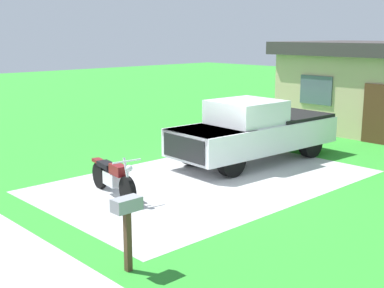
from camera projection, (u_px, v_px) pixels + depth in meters
ground_plane at (208, 181)px, 13.67m from camera, size 80.00×80.00×0.00m
driveway_pad at (208, 181)px, 13.67m from camera, size 5.48×8.64×0.01m
motorcycle at (113, 177)px, 12.31m from camera, size 2.20×0.74×1.09m
pickup_truck at (256, 130)px, 15.66m from camera, size 2.28×5.72×1.90m
mailbox at (127, 214)px, 8.30m from camera, size 0.26×0.48×1.26m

